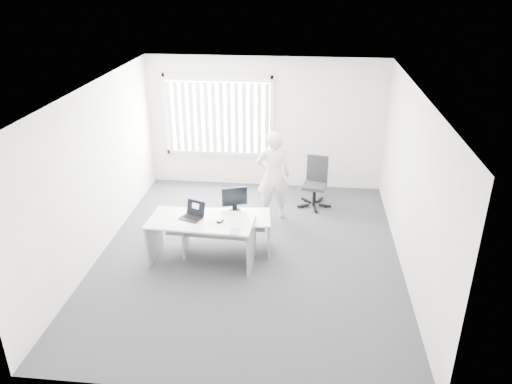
# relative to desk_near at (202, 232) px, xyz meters

# --- Properties ---
(ground) EXTENTS (6.00, 6.00, 0.00)m
(ground) POSITION_rel_desk_near_xyz_m (0.74, 0.25, -0.55)
(ground) COLOR #424147
(ground) RESTS_ON ground
(wall_back) EXTENTS (5.00, 0.02, 2.80)m
(wall_back) POSITION_rel_desk_near_xyz_m (0.74, 3.25, 0.85)
(wall_back) COLOR white
(wall_back) RESTS_ON ground
(wall_front) EXTENTS (5.00, 0.02, 2.80)m
(wall_front) POSITION_rel_desk_near_xyz_m (0.74, -2.75, 0.85)
(wall_front) COLOR white
(wall_front) RESTS_ON ground
(wall_left) EXTENTS (0.02, 6.00, 2.80)m
(wall_left) POSITION_rel_desk_near_xyz_m (-1.76, 0.25, 0.85)
(wall_left) COLOR white
(wall_left) RESTS_ON ground
(wall_right) EXTENTS (0.02, 6.00, 2.80)m
(wall_right) POSITION_rel_desk_near_xyz_m (3.24, 0.25, 0.85)
(wall_right) COLOR white
(wall_right) RESTS_ON ground
(ceiling) EXTENTS (5.00, 6.00, 0.02)m
(ceiling) POSITION_rel_desk_near_xyz_m (0.74, 0.25, 2.25)
(ceiling) COLOR white
(ceiling) RESTS_ON wall_back
(window) EXTENTS (2.32, 0.06, 1.76)m
(window) POSITION_rel_desk_near_xyz_m (-0.26, 3.21, 1.00)
(window) COLOR silver
(window) RESTS_ON wall_back
(blinds) EXTENTS (2.20, 0.10, 1.50)m
(blinds) POSITION_rel_desk_near_xyz_m (-0.26, 3.15, 0.97)
(blinds) COLOR white
(blinds) RESTS_ON wall_back
(desk_near) EXTENTS (1.71, 0.87, 0.76)m
(desk_near) POSITION_rel_desk_near_xyz_m (0.00, 0.00, 0.00)
(desk_near) COLOR white
(desk_near) RESTS_ON ground
(desk_far) EXTENTS (1.51, 0.83, 0.66)m
(desk_far) POSITION_rel_desk_near_xyz_m (0.35, 0.35, -0.08)
(desk_far) COLOR white
(desk_far) RESTS_ON ground
(office_chair) EXTENTS (0.68, 0.68, 1.02)m
(office_chair) POSITION_rel_desk_near_xyz_m (1.83, 2.31, -0.23)
(office_chair) COLOR black
(office_chair) RESTS_ON ground
(person) EXTENTS (0.68, 0.49, 1.73)m
(person) POSITION_rel_desk_near_xyz_m (1.03, 1.72, 0.32)
(person) COLOR silver
(person) RESTS_ON ground
(laptop) EXTENTS (0.42, 0.40, 0.26)m
(laptop) POSITION_rel_desk_near_xyz_m (-0.17, 0.02, 0.34)
(laptop) COLOR black
(laptop) RESTS_ON desk_near
(paper_sheet) EXTENTS (0.34, 0.26, 0.00)m
(paper_sheet) POSITION_rel_desk_near_xyz_m (0.28, -0.10, 0.21)
(paper_sheet) COLOR white
(paper_sheet) RESTS_ON desk_near
(mouse) EXTENTS (0.10, 0.13, 0.05)m
(mouse) POSITION_rel_desk_near_xyz_m (0.32, -0.05, 0.24)
(mouse) COLOR silver
(mouse) RESTS_ON paper_sheet
(booklet) EXTENTS (0.15, 0.20, 0.01)m
(booklet) POSITION_rel_desk_near_xyz_m (0.59, -0.33, 0.22)
(booklet) COLOR white
(booklet) RESTS_ON desk_near
(keyboard) EXTENTS (0.53, 0.27, 0.02)m
(keyboard) POSITION_rel_desk_near_xyz_m (0.47, 0.16, 0.12)
(keyboard) COLOR black
(keyboard) RESTS_ON desk_far
(monitor) EXTENTS (0.45, 0.28, 0.43)m
(monitor) POSITION_rel_desk_near_xyz_m (0.46, 0.58, 0.32)
(monitor) COLOR black
(monitor) RESTS_ON desk_far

